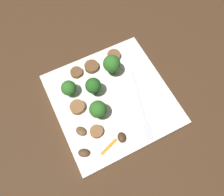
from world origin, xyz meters
TOP-DOWN VIEW (x-y plane):
  - ground_plane at (0.00, 0.00)m, footprint 1.40×1.40m
  - plate at (0.00, 0.00)m, footprint 0.27×0.27m
  - fork at (0.05, 0.05)m, footprint 0.18×0.06m
  - broccoli_floret_0 at (0.02, -0.05)m, footprint 0.04×0.04m
  - broccoli_floret_1 at (-0.03, -0.03)m, footprint 0.04×0.04m
  - broccoli_floret_2 at (-0.06, 0.03)m, footprint 0.04×0.04m
  - broccoli_floret_3 at (-0.06, -0.08)m, footprint 0.04×0.04m
  - sausage_slice_0 at (-0.10, -0.01)m, footprint 0.05×0.05m
  - sausage_slice_1 at (0.06, -0.07)m, footprint 0.04×0.04m
  - sausage_slice_2 at (-0.10, -0.05)m, footprint 0.04×0.04m
  - sausage_slice_3 at (-0.10, 0.06)m, footprint 0.04×0.04m
  - sausage_slice_4 at (-0.01, -0.08)m, footprint 0.04×0.04m
  - mushroom_1 at (0.10, -0.02)m, footprint 0.03×0.02m
  - mushroom_2 at (0.09, -0.11)m, footprint 0.03×0.03m
  - mushroom_3 at (0.04, -0.10)m, footprint 0.03×0.03m
  - pepper_strip_0 at (0.10, -0.06)m, footprint 0.02×0.05m

SIDE VIEW (x-z plane):
  - ground_plane at x=0.00m, z-range 0.00..0.00m
  - plate at x=0.00m, z-range 0.00..0.02m
  - fork at x=0.05m, z-range 0.02..0.02m
  - pepper_strip_0 at x=0.10m, z-range 0.02..0.02m
  - mushroom_3 at x=0.04m, z-range 0.02..0.03m
  - mushroom_2 at x=0.09m, z-range 0.02..0.03m
  - sausage_slice_2 at x=-0.10m, z-range 0.02..0.03m
  - sausage_slice_3 at x=-0.10m, z-range 0.02..0.03m
  - sausage_slice_0 at x=-0.10m, z-range 0.02..0.03m
  - sausage_slice_1 at x=0.06m, z-range 0.02..0.03m
  - mushroom_1 at x=0.10m, z-range 0.02..0.03m
  - sausage_slice_4 at x=-0.01m, z-range 0.02..0.03m
  - broccoli_floret_3 at x=-0.06m, z-range 0.02..0.07m
  - broccoli_floret_0 at x=0.02m, z-range 0.03..0.08m
  - broccoli_floret_1 at x=-0.03m, z-range 0.03..0.08m
  - broccoli_floret_2 at x=-0.06m, z-range 0.03..0.09m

